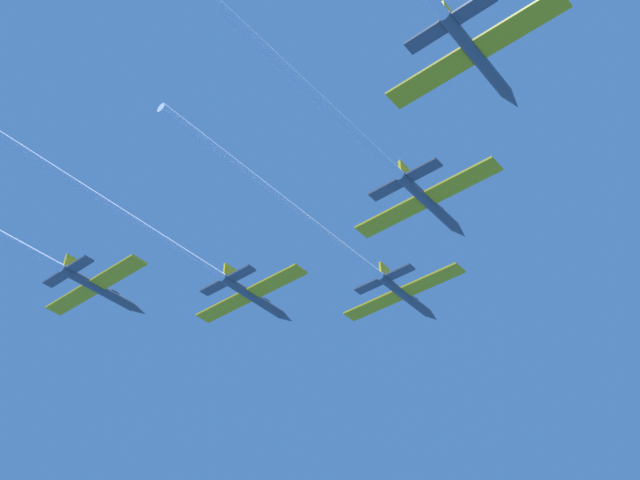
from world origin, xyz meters
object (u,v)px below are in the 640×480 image
(jet_lead, at_px, (343,248))
(jet_right_wing, at_px, (366,144))
(jet_left_wing, at_px, (174,247))
(jet_left_outer, at_px, (20,246))

(jet_lead, xyz_separation_m, jet_right_wing, (12.57, -12.43, -1.05))
(jet_left_wing, distance_m, jet_right_wing, 26.86)
(jet_lead, relative_size, jet_right_wing, 1.08)
(jet_lead, xyz_separation_m, jet_left_outer, (-27.45, -24.66, -0.87))
(jet_lead, relative_size, jet_left_wing, 0.98)
(jet_right_wing, height_order, jet_left_outer, jet_left_outer)
(jet_left_outer, bearing_deg, jet_lead, 41.93)
(jet_right_wing, bearing_deg, jet_left_wing, -178.42)
(jet_left_wing, bearing_deg, jet_left_outer, -138.92)
(jet_left_wing, xyz_separation_m, jet_right_wing, (26.85, 0.74, -0.36))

